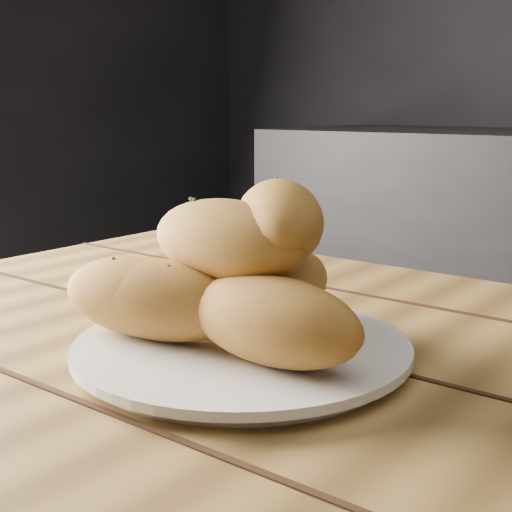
{
  "coord_description": "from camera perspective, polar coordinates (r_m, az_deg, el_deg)",
  "views": [
    {
      "loc": [
        -0.13,
        -0.22,
        0.97
      ],
      "look_at": [
        -0.5,
        0.26,
        0.84
      ],
      "focal_mm": 50.0,
      "sensor_mm": 36.0,
      "label": 1
    }
  ],
  "objects": [
    {
      "name": "plate",
      "position": [
        0.62,
        -1.14,
        -7.55
      ],
      "size": [
        0.29,
        0.29,
        0.02
      ],
      "color": "silver",
      "rests_on": "table"
    },
    {
      "name": "bread_rolls",
      "position": [
        0.61,
        -2.5,
        -1.78
      ],
      "size": [
        0.3,
        0.23,
        0.14
      ],
      "color": "#A4752D",
      "rests_on": "plate"
    }
  ]
}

